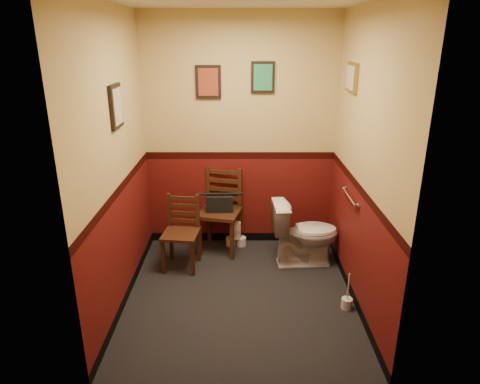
# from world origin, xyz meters

# --- Properties ---
(floor) EXTENTS (2.20, 2.40, 0.00)m
(floor) POSITION_xyz_m (0.00, 0.00, 0.00)
(floor) COLOR black
(floor) RESTS_ON ground
(wall_back) EXTENTS (2.20, 0.00, 2.70)m
(wall_back) POSITION_xyz_m (0.00, 1.20, 1.35)
(wall_back) COLOR #57110F
(wall_back) RESTS_ON ground
(wall_front) EXTENTS (2.20, 0.00, 2.70)m
(wall_front) POSITION_xyz_m (0.00, -1.20, 1.35)
(wall_front) COLOR #57110F
(wall_front) RESTS_ON ground
(wall_left) EXTENTS (0.00, 2.40, 2.70)m
(wall_left) POSITION_xyz_m (-1.10, 0.00, 1.35)
(wall_left) COLOR #57110F
(wall_left) RESTS_ON ground
(wall_right) EXTENTS (0.00, 2.40, 2.70)m
(wall_right) POSITION_xyz_m (1.10, 0.00, 1.35)
(wall_right) COLOR #57110F
(wall_right) RESTS_ON ground
(grab_bar) EXTENTS (0.05, 0.56, 0.06)m
(grab_bar) POSITION_xyz_m (1.07, 0.25, 0.95)
(grab_bar) COLOR silver
(grab_bar) RESTS_ON wall_right
(framed_print_back_a) EXTENTS (0.28, 0.04, 0.36)m
(framed_print_back_a) POSITION_xyz_m (-0.35, 1.18, 1.95)
(framed_print_back_a) COLOR black
(framed_print_back_a) RESTS_ON wall_back
(framed_print_back_b) EXTENTS (0.26, 0.04, 0.34)m
(framed_print_back_b) POSITION_xyz_m (0.25, 1.18, 2.00)
(framed_print_back_b) COLOR black
(framed_print_back_b) RESTS_ON wall_back
(framed_print_left) EXTENTS (0.04, 0.30, 0.38)m
(framed_print_left) POSITION_xyz_m (-1.08, 0.10, 1.85)
(framed_print_left) COLOR black
(framed_print_left) RESTS_ON wall_left
(framed_print_right) EXTENTS (0.04, 0.34, 0.28)m
(framed_print_right) POSITION_xyz_m (1.08, 0.60, 2.05)
(framed_print_right) COLOR olive
(framed_print_right) RESTS_ON wall_right
(toilet) EXTENTS (0.77, 0.47, 0.73)m
(toilet) POSITION_xyz_m (0.72, 0.65, 0.36)
(toilet) COLOR white
(toilet) RESTS_ON floor
(toilet_brush) EXTENTS (0.10, 0.10, 0.37)m
(toilet_brush) POSITION_xyz_m (1.01, -0.22, 0.06)
(toilet_brush) COLOR silver
(toilet_brush) RESTS_ON floor
(chair_left) EXTENTS (0.42, 0.42, 0.80)m
(chair_left) POSITION_xyz_m (-0.64, 0.59, 0.40)
(chair_left) COLOR #452414
(chair_left) RESTS_ON floor
(chair_right) EXTENTS (0.54, 0.54, 0.97)m
(chair_right) POSITION_xyz_m (-0.23, 1.00, 0.49)
(chair_right) COLOR #452414
(chair_right) RESTS_ON floor
(handbag) EXTENTS (0.31, 0.16, 0.22)m
(handbag) POSITION_xyz_m (-0.24, 0.96, 0.61)
(handbag) COLOR black
(handbag) RESTS_ON chair_right
(tp_stack) EXTENTS (0.25, 0.15, 0.32)m
(tp_stack) POSITION_xyz_m (-0.05, 1.06, 0.13)
(tp_stack) COLOR silver
(tp_stack) RESTS_ON floor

